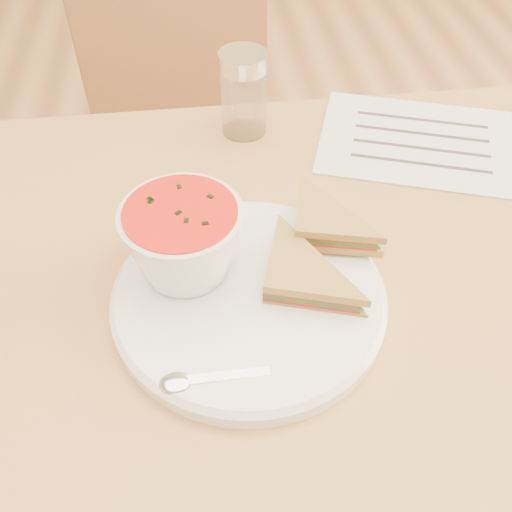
{
  "coord_description": "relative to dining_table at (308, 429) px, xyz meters",
  "views": [
    {
      "loc": [
        -0.13,
        -0.4,
        1.22
      ],
      "look_at": [
        -0.08,
        -0.01,
        0.8
      ],
      "focal_mm": 40.0,
      "sensor_mm": 36.0,
      "label": 1
    }
  ],
  "objects": [
    {
      "name": "chair_far",
      "position": [
        -0.11,
        0.53,
        0.06
      ],
      "size": [
        0.47,
        0.47,
        0.87
      ],
      "primitive_type": null,
      "rotation": [
        0.0,
        0.0,
        3.41
      ],
      "color": "brown",
      "rests_on": "floor"
    },
    {
      "name": "spoon",
      "position": [
        -0.13,
        -0.13,
        0.4
      ],
      "size": [
        0.16,
        0.04,
        0.01
      ],
      "primitive_type": null,
      "rotation": [
        0.0,
        0.0,
        0.02
      ],
      "color": "silver",
      "rests_on": "plate"
    },
    {
      "name": "sandwich_half_a",
      "position": [
        -0.08,
        -0.05,
        0.41
      ],
      "size": [
        0.13,
        0.13,
        0.03
      ],
      "primitive_type": null,
      "rotation": [
        0.0,
        0.0,
        -0.3
      ],
      "color": "#BA9441",
      "rests_on": "plate"
    },
    {
      "name": "paper_menu",
      "position": [
        0.18,
        0.22,
        0.38
      ],
      "size": [
        0.33,
        0.28,
        0.0
      ],
      "primitive_type": null,
      "rotation": [
        0.0,
        0.0,
        -0.34
      ],
      "color": "silver",
      "rests_on": "dining_table"
    },
    {
      "name": "soup_bowl",
      "position": [
        -0.16,
        0.01,
        0.43
      ],
      "size": [
        0.16,
        0.16,
        0.08
      ],
      "primitive_type": null,
      "rotation": [
        0.0,
        0.0,
        -0.32
      ],
      "color": "white",
      "rests_on": "plate"
    },
    {
      "name": "sandwich_half_b",
      "position": [
        -0.04,
        0.01,
        0.42
      ],
      "size": [
        0.12,
        0.12,
        0.03
      ],
      "primitive_type": null,
      "rotation": [
        0.0,
        0.0,
        -0.24
      ],
      "color": "#BA9441",
      "rests_on": "plate"
    },
    {
      "name": "plate",
      "position": [
        -0.09,
        -0.03,
        0.38
      ],
      "size": [
        0.29,
        0.29,
        0.02
      ],
      "primitive_type": null,
      "rotation": [
        0.0,
        0.0,
        0.01
      ],
      "color": "white",
      "rests_on": "dining_table"
    },
    {
      "name": "condiment_shaker",
      "position": [
        -0.07,
        0.28,
        0.43
      ],
      "size": [
        0.08,
        0.08,
        0.12
      ],
      "primitive_type": null,
      "rotation": [
        0.0,
        0.0,
        -0.19
      ],
      "color": "silver",
      "rests_on": "dining_table"
    },
    {
      "name": "dining_table",
      "position": [
        0.0,
        0.0,
        0.0
      ],
      "size": [
        1.0,
        0.7,
        0.75
      ],
      "primitive_type": null,
      "color": "#A06331",
      "rests_on": "floor"
    }
  ]
}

